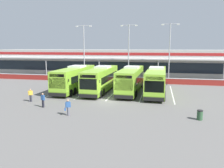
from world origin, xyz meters
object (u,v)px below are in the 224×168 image
Objects in this scene: coach_bus_left_centre at (101,80)px; lamp_post_west at (84,49)px; pedestrian_child at (43,100)px; pedestrian_with_handbag at (68,107)px; litter_bin at (200,115)px; coach_bus_right_centre at (156,81)px; coach_bus_leftmost at (75,79)px; coach_bus_centre at (131,80)px; pedestrian_in_dark_coat at (31,95)px; lamp_post_centre at (129,49)px; lamp_post_east at (170,49)px.

lamp_post_west reaches higher than coach_bus_left_centre.
coach_bus_left_centre is at bearing 68.66° from pedestrian_child.
pedestrian_with_handbag reaches higher than litter_bin.
coach_bus_left_centre and coach_bus_right_centre have the same top height.
coach_bus_leftmost and coach_bus_centre have the same top height.
pedestrian_in_dark_coat is 1.00× the size of pedestrian_child.
coach_bus_right_centre is 15.08m from pedestrian_with_handbag.
lamp_post_centre is 11.83× the size of litter_bin.
lamp_post_west reaches higher than coach_bus_right_centre.
lamp_post_west is at bearing 101.51° from coach_bus_leftmost.
coach_bus_leftmost reaches higher than pedestrian_with_handbag.
coach_bus_right_centre is at bearing -6.81° from coach_bus_centre.
coach_bus_right_centre is (12.39, 0.01, 0.00)m from coach_bus_leftmost.
pedestrian_child reaches higher than litter_bin.
pedestrian_with_handbag is 25.04m from lamp_post_centre.
lamp_post_west is 9.04m from lamp_post_centre.
coach_bus_leftmost is at bearing 108.03° from pedestrian_with_handbag.
pedestrian_with_handbag and pedestrian_child have the same top height.
pedestrian_child is 0.15× the size of lamp_post_centre.
litter_bin is at bearing -49.85° from lamp_post_west.
coach_bus_right_centre is at bearing 110.50° from litter_bin.
coach_bus_leftmost is 7.53× the size of pedestrian_in_dark_coat.
coach_bus_right_centre is 13.12× the size of litter_bin.
coach_bus_right_centre is 7.53× the size of pedestrian_in_dark_coat.
pedestrian_in_dark_coat reaches higher than litter_bin.
lamp_post_east reaches higher than pedestrian_in_dark_coat.
pedestrian_child is at bearing -139.98° from coach_bus_right_centre.
litter_bin is at bearing -9.12° from pedestrian_in_dark_coat.
coach_bus_left_centre reaches higher than pedestrian_in_dark_coat.
coach_bus_centre is 1.11× the size of lamp_post_centre.
coach_bus_leftmost is at bearing -142.79° from lamp_post_east.
coach_bus_right_centre is 1.11× the size of lamp_post_centre.
pedestrian_with_handbag is 25.05m from lamp_post_west.
coach_bus_left_centre is at bearing -174.86° from coach_bus_centre.
coach_bus_left_centre is 7.53× the size of pedestrian_child.
lamp_post_west is (-14.65, 11.07, 4.50)m from coach_bus_right_centre.
lamp_post_east is 11.83× the size of litter_bin.
pedestrian_with_handbag is at bearing -71.97° from coach_bus_leftmost.
coach_bus_right_centre is at bearing 28.53° from pedestrian_in_dark_coat.
lamp_post_west is at bearing 105.02° from pedestrian_with_handbag.
litter_bin is (9.86, -23.05, -5.82)m from lamp_post_centre.
coach_bus_leftmost is at bearing -119.85° from lamp_post_centre.
litter_bin is (18.87, -22.36, -5.82)m from lamp_post_west.
coach_bus_left_centre reaches higher than litter_bin.
coach_bus_left_centre is 4.50m from coach_bus_centre.
lamp_post_east is (7.78, -0.73, 0.00)m from lamp_post_centre.
coach_bus_centre is at bearing 51.55° from pedestrian_child.
lamp_post_west is at bearing 179.83° from lamp_post_east.
coach_bus_left_centre is at bearing 0.71° from coach_bus_leftmost.
coach_bus_centre is 7.53× the size of pedestrian_child.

